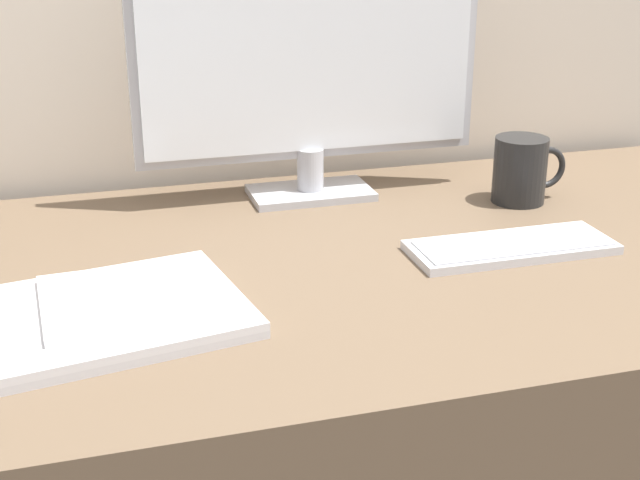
{
  "coord_description": "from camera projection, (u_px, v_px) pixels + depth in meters",
  "views": [
    {
      "loc": [
        -0.35,
        -0.91,
        1.18
      ],
      "look_at": [
        -0.07,
        0.06,
        0.79
      ],
      "focal_mm": 50.0,
      "sensor_mm": 36.0,
      "label": 1
    }
  ],
  "objects": [
    {
      "name": "laptop",
      "position": [
        89.0,
        318.0,
        1.0
      ],
      "size": [
        0.38,
        0.29,
        0.02
      ],
      "color": "silver",
      "rests_on": "desk"
    },
    {
      "name": "monitor",
      "position": [
        309.0,
        52.0,
        1.35
      ],
      "size": [
        0.54,
        0.11,
        0.43
      ],
      "color": "#B7B7BC",
      "rests_on": "desk"
    },
    {
      "name": "ereader",
      "position": [
        96.0,
        302.0,
        1.0
      ],
      "size": [
        0.13,
        0.18,
        0.01
      ],
      "color": "white",
      "rests_on": "laptop"
    },
    {
      "name": "keyboard",
      "position": [
        511.0,
        247.0,
        1.2
      ],
      "size": [
        0.28,
        0.11,
        0.01
      ],
      "color": "silver",
      "rests_on": "desk"
    },
    {
      "name": "coffee_mug",
      "position": [
        521.0,
        170.0,
        1.39
      ],
      "size": [
        0.12,
        0.08,
        0.1
      ],
      "color": "black",
      "rests_on": "desk"
    }
  ]
}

